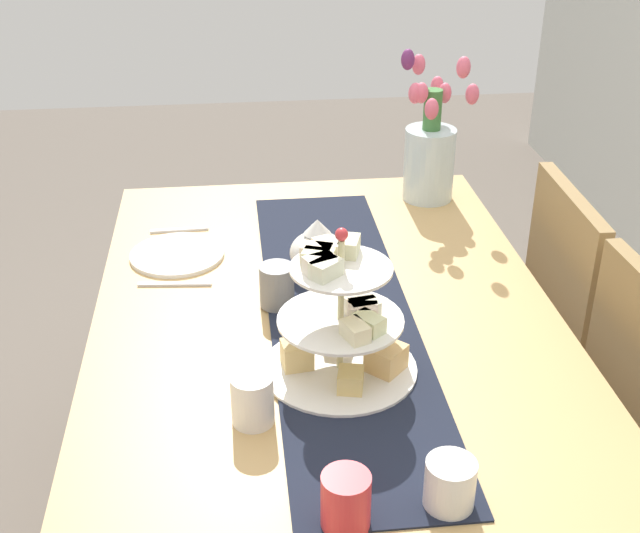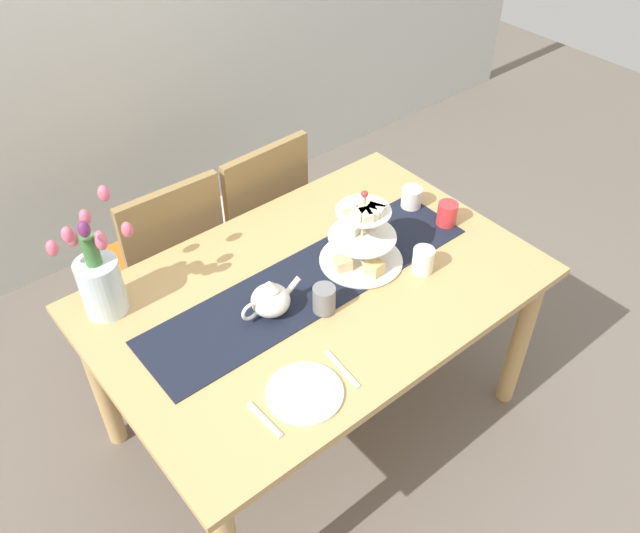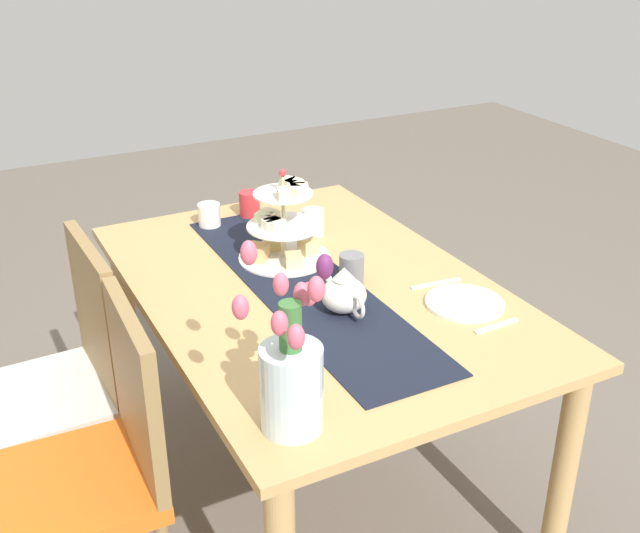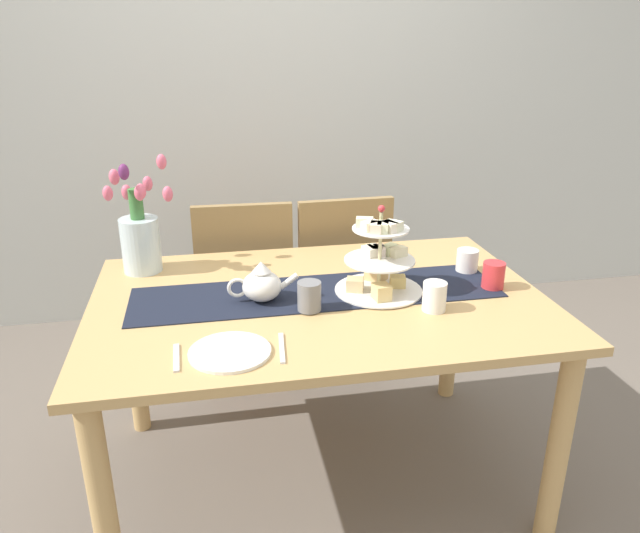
% 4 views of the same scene
% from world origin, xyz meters
% --- Properties ---
extents(dining_table, '(1.51, 1.01, 0.74)m').
position_xyz_m(dining_table, '(0.00, 0.00, 0.64)').
color(dining_table, tan).
rests_on(dining_table, ground_plane).
extents(chair_left, '(0.43, 0.43, 0.91)m').
position_xyz_m(chair_left, '(-0.21, 0.73, 0.50)').
color(chair_left, olive).
rests_on(chair_left, ground_plane).
extents(table_runner, '(1.25, 0.31, 0.00)m').
position_xyz_m(table_runner, '(0.00, 0.03, 0.75)').
color(table_runner, black).
rests_on(table_runner, dining_table).
extents(tiered_cake_stand, '(0.30, 0.30, 0.30)m').
position_xyz_m(tiered_cake_stand, '(0.21, 0.00, 0.85)').
color(tiered_cake_stand, beige).
rests_on(tiered_cake_stand, table_runner).
extents(teapot, '(0.24, 0.13, 0.14)m').
position_xyz_m(teapot, '(-0.19, 0.00, 0.80)').
color(teapot, white).
rests_on(teapot, table_runner).
extents(tulip_vase, '(0.25, 0.20, 0.42)m').
position_xyz_m(tulip_vase, '(-0.60, 0.36, 0.88)').
color(tulip_vase, silver).
rests_on(tulip_vase, dining_table).
extents(cream_jug, '(0.08, 0.08, 0.08)m').
position_xyz_m(cream_jug, '(0.58, 0.12, 0.79)').
color(cream_jug, white).
rests_on(cream_jug, dining_table).
extents(dinner_plate_left, '(0.23, 0.23, 0.01)m').
position_xyz_m(dinner_plate_left, '(-0.32, -0.33, 0.75)').
color(dinner_plate_left, white).
rests_on(dinner_plate_left, dining_table).
extents(fork_left, '(0.02, 0.15, 0.01)m').
position_xyz_m(fork_left, '(-0.46, -0.33, 0.75)').
color(fork_left, silver).
rests_on(fork_left, dining_table).
extents(knife_left, '(0.03, 0.17, 0.01)m').
position_xyz_m(knife_left, '(-0.17, -0.33, 0.75)').
color(knife_left, silver).
rests_on(knife_left, dining_table).
extents(mug_grey, '(0.08, 0.08, 0.09)m').
position_xyz_m(mug_grey, '(-0.05, -0.10, 0.80)').
color(mug_grey, slate).
rests_on(mug_grey, table_runner).
extents(mug_white_text, '(0.08, 0.08, 0.09)m').
position_xyz_m(mug_white_text, '(0.34, -0.17, 0.79)').
color(mug_white_text, white).
rests_on(mug_white_text, dining_table).
extents(mug_orange, '(0.08, 0.08, 0.09)m').
position_xyz_m(mug_orange, '(0.61, -0.04, 0.79)').
color(mug_orange, red).
rests_on(mug_orange, dining_table).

